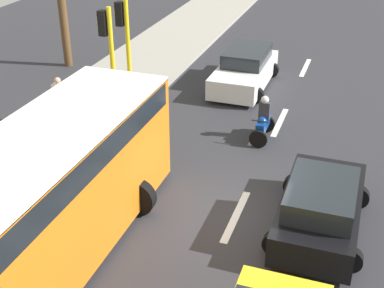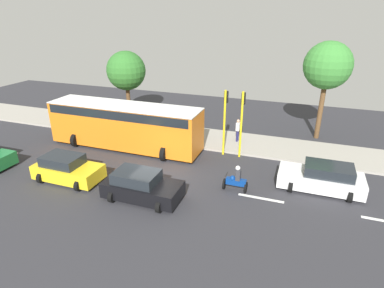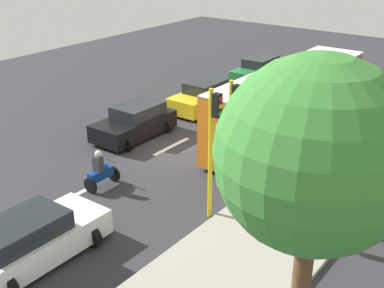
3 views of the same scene
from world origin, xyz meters
TOP-DOWN VIEW (x-y plane):
  - ground_plane at (0.00, 0.00)m, footprint 40.00×60.00m
  - sidewalk at (7.00, 0.00)m, footprint 4.00×60.00m
  - lane_stripe_north at (0.00, -6.00)m, footprint 0.20×2.40m
  - lane_stripe_mid at (0.00, 0.00)m, footprint 0.20×2.40m
  - lane_stripe_south at (0.00, 6.00)m, footprint 0.20×2.40m
  - lane_stripe_far_south at (0.00, 12.00)m, footprint 0.20×2.40m
  - car_yellow_cab at (-1.81, 4.91)m, footprint 2.24×3.92m
  - car_white at (2.07, -8.96)m, footprint 2.31×4.46m
  - car_black at (-2.11, -0.07)m, footprint 2.30×4.06m
  - city_bus at (3.60, 4.24)m, footprint 3.20×11.00m
  - motorcycle at (0.32, -4.55)m, footprint 0.60×1.30m
  - pedestrian_near_signal at (7.13, -3.15)m, footprint 0.40×0.24m
  - traffic_light_corner at (4.85, -2.69)m, footprint 0.49×0.24m
  - traffic_light_midblock at (4.85, -3.82)m, footprint 0.49×0.24m
  - street_tree_south at (9.96, 7.69)m, footprint 3.44×3.44m
  - street_tree_center at (10.24, -8.75)m, footprint 3.41×3.41m

SIDE VIEW (x-z plane):
  - ground_plane at x=0.00m, z-range -0.10..0.00m
  - lane_stripe_north at x=0.00m, z-range 0.00..0.01m
  - lane_stripe_mid at x=0.00m, z-range 0.00..0.01m
  - lane_stripe_south at x=0.00m, z-range 0.00..0.01m
  - lane_stripe_far_south at x=0.00m, z-range 0.00..0.01m
  - sidewalk at x=7.00m, z-range 0.00..0.15m
  - motorcycle at x=0.32m, z-range -0.12..1.41m
  - car_yellow_cab at x=-1.81m, z-range -0.05..1.47m
  - car_black at x=-2.11m, z-range -0.05..1.47m
  - car_white at x=2.07m, z-range -0.05..1.47m
  - pedestrian_near_signal at x=7.13m, z-range 0.21..1.90m
  - city_bus at x=3.60m, z-range 0.27..3.43m
  - traffic_light_corner at x=4.85m, z-range 0.68..5.18m
  - traffic_light_midblock at x=4.85m, z-range 0.68..5.18m
  - street_tree_south at x=9.96m, z-range 1.25..7.24m
  - street_tree_center at x=10.24m, z-range 1.88..9.15m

